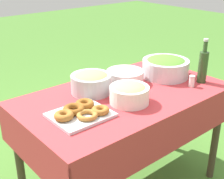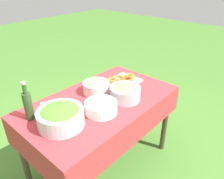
# 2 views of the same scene
# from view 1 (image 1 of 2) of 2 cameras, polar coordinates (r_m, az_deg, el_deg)

# --- Properties ---
(picnic_table) EXTENTS (1.30, 0.75, 0.74)m
(picnic_table) POSITION_cam_1_polar(r_m,az_deg,el_deg) (1.95, 2.27, -3.58)
(picnic_table) COLOR #B73338
(picnic_table) RESTS_ON ground_plane
(salad_bowl) EXTENTS (0.32, 0.32, 0.14)m
(salad_bowl) POSITION_cam_1_polar(r_m,az_deg,el_deg) (2.18, 9.76, 4.21)
(salad_bowl) COLOR silver
(salad_bowl) RESTS_ON picnic_table
(pasta_bowl) EXTENTS (0.23, 0.23, 0.12)m
(pasta_bowl) POSITION_cam_1_polar(r_m,az_deg,el_deg) (1.76, 3.19, -0.60)
(pasta_bowl) COLOR white
(pasta_bowl) RESTS_ON picnic_table
(donut_platter) EXTENTS (0.31, 0.26, 0.05)m
(donut_platter) POSITION_cam_1_polar(r_m,az_deg,el_deg) (1.64, -5.77, -4.17)
(donut_platter) COLOR silver
(donut_platter) RESTS_ON picnic_table
(plate_stack) EXTENTS (0.24, 0.24, 0.08)m
(plate_stack) POSITION_cam_1_polar(r_m,az_deg,el_deg) (2.05, 2.39, 2.35)
(plate_stack) COLOR white
(plate_stack) RESTS_ON picnic_table
(olive_oil_bottle) EXTENTS (0.06, 0.06, 0.29)m
(olive_oil_bottle) POSITION_cam_1_polar(r_m,az_deg,el_deg) (2.12, 16.30, 4.23)
(olive_oil_bottle) COLOR #2D4723
(olive_oil_bottle) RESTS_ON picnic_table
(bread_bowl) EXTENTS (0.25, 0.25, 0.13)m
(bread_bowl) POSITION_cam_1_polar(r_m,az_deg,el_deg) (1.89, -3.84, 1.45)
(bread_bowl) COLOR #B2B7BC
(bread_bowl) RESTS_ON picnic_table
(salt_shaker) EXTENTS (0.04, 0.04, 0.07)m
(salt_shaker) POSITION_cam_1_polar(r_m,az_deg,el_deg) (2.05, 14.39, 1.51)
(salt_shaker) COLOR white
(salt_shaker) RESTS_ON picnic_table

